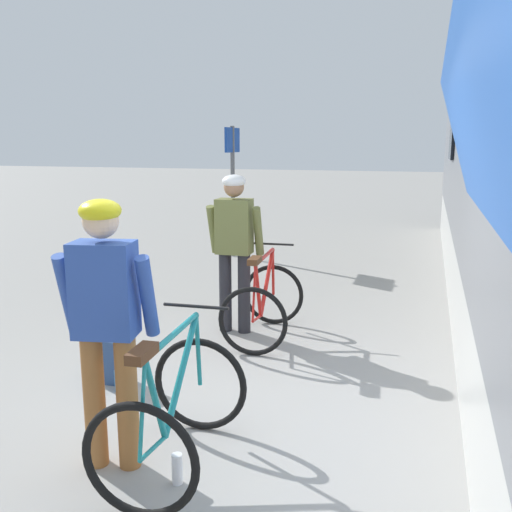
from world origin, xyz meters
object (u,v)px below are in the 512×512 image
bicycle_far_red (264,303)px  platform_sign_post (233,169)px  bicycle_near_teal (173,411)px  backpack_on_platform (112,360)px  cyclist_near_in_blue (106,312)px  water_bottle_near_the_bikes (177,469)px  water_bottle_by_the_backpack (118,381)px  cyclist_far_in_olive (234,240)px

bicycle_far_red → platform_sign_post: bearing=113.9°
bicycle_near_teal → backpack_on_platform: 1.55m
backpack_on_platform → bicycle_far_red: bearing=56.0°
cyclist_near_in_blue → backpack_on_platform: size_ratio=4.40×
cyclist_near_in_blue → platform_sign_post: platform_sign_post is taller
bicycle_near_teal → platform_sign_post: size_ratio=0.47×
cyclist_near_in_blue → platform_sign_post: bearing=103.2°
water_bottle_near_the_bikes → platform_sign_post: 7.26m
water_bottle_by_the_backpack → platform_sign_post: platform_sign_post is taller
water_bottle_by_the_backpack → cyclist_near_in_blue: bearing=-60.2°
bicycle_near_teal → water_bottle_by_the_backpack: bearing=137.1°
backpack_on_platform → platform_sign_post: platform_sign_post is taller
cyclist_far_in_olive → backpack_on_platform: 1.91m
cyclist_near_in_blue → bicycle_far_red: size_ratio=1.58×
water_bottle_near_the_bikes → bicycle_near_teal: bearing=120.7°
cyclist_near_in_blue → water_bottle_near_the_bikes: size_ratio=8.90×
cyclist_near_in_blue → water_bottle_near_the_bikes: cyclist_near_in_blue is taller
cyclist_far_in_olive → backpack_on_platform: (-0.59, -1.60, -0.85)m
backpack_on_platform → water_bottle_by_the_backpack: size_ratio=2.11×
backpack_on_platform → bicycle_near_teal: bearing=-43.8°
cyclist_near_in_blue → water_bottle_near_the_bikes: (0.49, -0.06, -0.96)m
bicycle_far_red → water_bottle_by_the_backpack: bearing=-116.7°
cyclist_near_in_blue → bicycle_far_red: bearing=84.3°
bicycle_far_red → water_bottle_near_the_bikes: bearing=-85.0°
water_bottle_near_the_bikes → cyclist_near_in_blue: bearing=172.6°
cyclist_far_in_olive → water_bottle_near_the_bikes: (0.61, -2.80, -0.96)m
cyclist_near_in_blue → bicycle_near_teal: size_ratio=1.58×
backpack_on_platform → water_bottle_near_the_bikes: backpack_on_platform is taller
backpack_on_platform → water_bottle_by_the_backpack: backpack_on_platform is taller
bicycle_near_teal → water_bottle_by_the_backpack: (-0.96, 0.89, -0.31)m
bicycle_near_teal → bicycle_far_red: size_ratio=1.00×
cyclist_far_in_olive → water_bottle_by_the_backpack: size_ratio=9.27×
water_bottle_near_the_bikes → platform_sign_post: bearing=106.9°
cyclist_near_in_blue → platform_sign_post: (-1.57, 6.73, 0.57)m
cyclist_near_in_blue → bicycle_far_red: (0.26, 2.60, -0.65)m
bicycle_far_red → water_bottle_near_the_bikes: size_ratio=5.64×
water_bottle_near_the_bikes → platform_sign_post: size_ratio=0.08×
cyclist_far_in_olive → platform_sign_post: size_ratio=0.73×
bicycle_far_red → backpack_on_platform: bicycle_far_red is taller
backpack_on_platform → cyclist_far_in_olive: bearing=69.2°
bicycle_far_red → platform_sign_post: platform_sign_post is taller
cyclist_near_in_blue → cyclist_far_in_olive: bearing=92.5°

